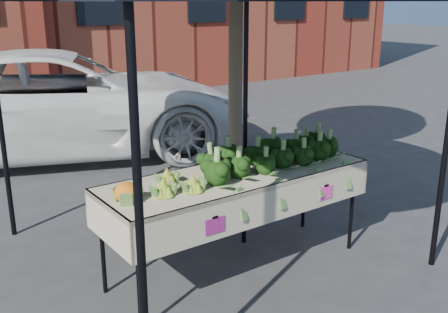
% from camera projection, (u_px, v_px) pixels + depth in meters
% --- Properties ---
extents(ground, '(90.00, 90.00, 0.00)m').
position_uv_depth(ground, '(234.00, 261.00, 4.80)').
color(ground, '#2E2E31').
extents(table, '(2.40, 0.81, 0.90)m').
position_uv_depth(table, '(237.00, 222.00, 4.54)').
color(table, '#C1B49D').
rests_on(table, ground).
extents(canopy, '(3.16, 3.16, 2.74)m').
position_uv_depth(canopy, '(209.00, 110.00, 4.65)').
color(canopy, black).
rests_on(canopy, ground).
extents(broccoli_heap, '(1.60, 0.57, 0.26)m').
position_uv_depth(broccoli_heap, '(271.00, 151.00, 4.61)').
color(broccoli_heap, black).
rests_on(broccoli_heap, table).
extents(romanesco_cluster, '(0.43, 0.47, 0.20)m').
position_uv_depth(romanesco_cluster, '(171.00, 178.00, 3.99)').
color(romanesco_cluster, '#A9B835').
rests_on(romanesco_cluster, table).
extents(cauliflower_pair, '(0.20, 0.20, 0.18)m').
position_uv_depth(cauliflower_pair, '(127.00, 191.00, 3.75)').
color(cauliflower_pair, orange).
rests_on(cauliflower_pair, table).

